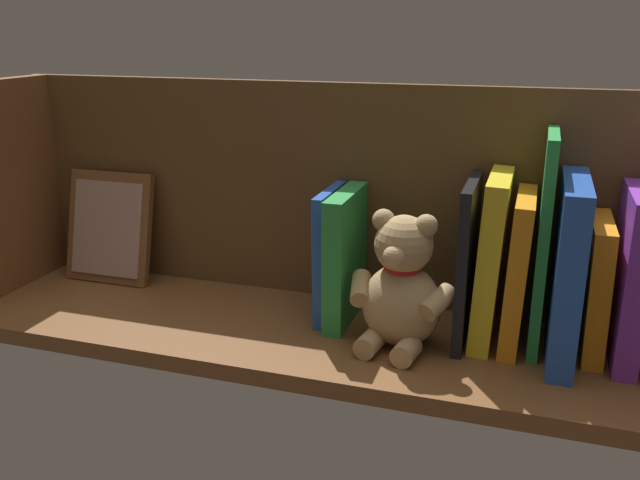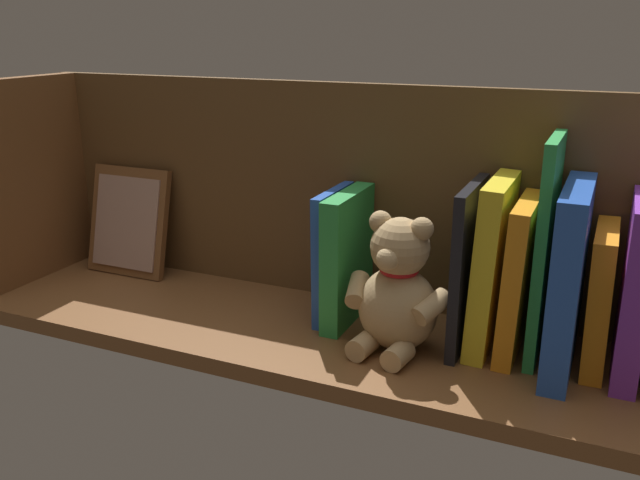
% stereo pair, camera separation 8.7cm
% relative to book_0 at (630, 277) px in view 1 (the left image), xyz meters
% --- Properties ---
extents(ground_plane, '(1.02, 0.27, 0.02)m').
position_rel_book_0_xyz_m(ground_plane, '(0.37, 0.03, -0.11)').
color(ground_plane, brown).
extents(shelf_back_panel, '(1.02, 0.02, 0.31)m').
position_rel_book_0_xyz_m(shelf_back_panel, '(0.37, -0.08, 0.05)').
color(shelf_back_panel, brown).
rests_on(shelf_back_panel, ground_plane).
extents(shelf_side_divider, '(0.02, 0.21, 0.31)m').
position_rel_book_0_xyz_m(shelf_side_divider, '(0.86, 0.03, 0.05)').
color(shelf_side_divider, brown).
rests_on(shelf_side_divider, ground_plane).
extents(book_0, '(0.03, 0.14, 0.21)m').
position_rel_book_0_xyz_m(book_0, '(0.00, 0.00, 0.00)').
color(book_0, purple).
rests_on(book_0, ground_plane).
extents(book_1, '(0.03, 0.12, 0.17)m').
position_rel_book_0_xyz_m(book_1, '(0.03, -0.01, -0.02)').
color(book_1, orange).
rests_on(book_1, ground_plane).
extents(book_2, '(0.03, 0.17, 0.22)m').
position_rel_book_0_xyz_m(book_2, '(0.07, 0.01, 0.01)').
color(book_2, blue).
rests_on(book_2, ground_plane).
extents(book_3, '(0.01, 0.12, 0.27)m').
position_rel_book_0_xyz_m(book_3, '(0.10, -0.01, 0.03)').
color(book_3, green).
rests_on(book_3, ground_plane).
extents(book_4, '(0.03, 0.13, 0.19)m').
position_rel_book_0_xyz_m(book_4, '(0.13, -0.00, -0.01)').
color(book_4, orange).
rests_on(book_4, ground_plane).
extents(book_5, '(0.03, 0.13, 0.21)m').
position_rel_book_0_xyz_m(book_5, '(0.16, -0.00, 0.00)').
color(book_5, yellow).
rests_on(book_5, ground_plane).
extents(book_6, '(0.01, 0.14, 0.21)m').
position_rel_book_0_xyz_m(book_6, '(0.19, 0.00, -0.00)').
color(book_6, black).
rests_on(book_6, ground_plane).
extents(teddy_bear, '(0.14, 0.12, 0.17)m').
position_rel_book_0_xyz_m(teddy_bear, '(0.26, 0.05, -0.03)').
color(teddy_bear, tan).
rests_on(teddy_bear, ground_plane).
extents(book_7, '(0.03, 0.13, 0.18)m').
position_rel_book_0_xyz_m(book_7, '(0.35, -0.00, -0.01)').
color(book_7, green).
rests_on(book_7, ground_plane).
extents(book_8, '(0.02, 0.12, 0.18)m').
position_rel_book_0_xyz_m(book_8, '(0.38, -0.01, -0.01)').
color(book_8, blue).
rests_on(book_8, ground_plane).
extents(picture_frame_leaning, '(0.14, 0.05, 0.17)m').
position_rel_book_0_xyz_m(picture_frame_leaning, '(0.74, -0.04, -0.02)').
color(picture_frame_leaning, brown).
rests_on(picture_frame_leaning, ground_plane).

